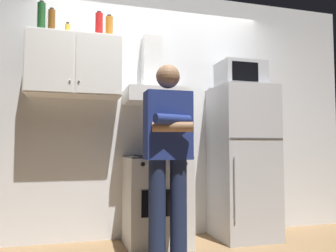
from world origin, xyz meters
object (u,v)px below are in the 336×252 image
object	(u,v)px
stove_oven	(156,200)
bottle_wine_green	(41,18)
upper_cabinet	(75,66)
refrigerator	(243,162)
cooking_pot	(172,150)
range_hood	(154,86)
person_standing	(168,153)
bottle_beer_brown	(52,22)
bottle_liquor_amber	(109,28)
bottle_spice_jar	(68,30)
bottle_soda_red	(99,25)
microwave	(240,75)

from	to	relation	value
stove_oven	bottle_wine_green	world-z (taller)	bottle_wine_green
upper_cabinet	refrigerator	xyz separation A→B (m)	(1.75, -0.12, -0.95)
bottle_wine_green	cooking_pot	bearing A→B (deg)	-10.93
upper_cabinet	range_hood	xyz separation A→B (m)	(0.80, 0.00, -0.15)
person_standing	range_hood	bearing A→B (deg)	86.09
refrigerator	upper_cabinet	bearing A→B (deg)	175.93
bottle_beer_brown	bottle_liquor_amber	world-z (taller)	bottle_beer_brown
bottle_spice_jar	bottle_liquor_amber	xyz separation A→B (m)	(0.41, 0.04, 0.07)
bottle_soda_red	bottle_liquor_amber	bearing A→B (deg)	31.92
microwave	person_standing	world-z (taller)	microwave
stove_oven	cooking_pot	bearing A→B (deg)	-42.49
bottle_soda_red	stove_oven	bearing A→B (deg)	-9.85
range_hood	cooking_pot	distance (m)	0.73
refrigerator	stove_oven	bearing A→B (deg)	-179.96
stove_oven	microwave	bearing A→B (deg)	1.15
refrigerator	bottle_liquor_amber	size ratio (longest dim) A/B	6.01
upper_cabinet	bottle_spice_jar	bearing A→B (deg)	-179.97
stove_oven	microwave	world-z (taller)	microwave
stove_oven	cooking_pot	distance (m)	0.52
upper_cabinet	bottle_soda_red	bearing A→B (deg)	-6.53
bottle_liquor_amber	cooking_pot	bearing A→B (deg)	-25.72
refrigerator	bottle_spice_jar	bearing A→B (deg)	176.09
person_standing	cooking_pot	bearing A→B (deg)	69.70
range_hood	bottle_soda_red	distance (m)	0.81
refrigerator	bottle_beer_brown	distance (m)	2.42
stove_oven	bottle_soda_red	bearing A→B (deg)	170.15
person_standing	cooking_pot	xyz separation A→B (m)	(0.18, 0.49, 0.02)
stove_oven	upper_cabinet	bearing A→B (deg)	171.10
stove_oven	microwave	distance (m)	1.62
cooking_pot	bottle_spice_jar	bearing A→B (deg)	166.30
refrigerator	person_standing	size ratio (longest dim) A/B	0.98
bottle_soda_red	bottle_wine_green	xyz separation A→B (m)	(-0.55, 0.02, 0.03)
cooking_pot	bottle_spice_jar	size ratio (longest dim) A/B	2.12
bottle_spice_jar	bottle_wine_green	xyz separation A→B (m)	(-0.25, -0.00, 0.09)
range_hood	microwave	bearing A→B (deg)	-6.46
microwave	range_hood	bearing A→B (deg)	173.54
bottle_soda_red	bottle_wine_green	distance (m)	0.55
cooking_pot	bottle_liquor_amber	distance (m)	1.42
bottle_liquor_amber	bottle_wine_green	distance (m)	0.66
bottle_wine_green	upper_cabinet	bearing A→B (deg)	0.62
upper_cabinet	range_hood	world-z (taller)	range_hood
upper_cabinet	range_hood	size ratio (longest dim) A/B	1.20
stove_oven	refrigerator	world-z (taller)	refrigerator
bottle_soda_red	microwave	bearing A→B (deg)	-3.01
microwave	bottle_soda_red	distance (m)	1.58
bottle_spice_jar	bottle_soda_red	xyz separation A→B (m)	(0.30, -0.03, 0.07)
bottle_soda_red	person_standing	bearing A→B (deg)	-53.51
cooking_pot	bottle_wine_green	bearing A→B (deg)	169.07
range_hood	refrigerator	world-z (taller)	range_hood
person_standing	bottle_wine_green	xyz separation A→B (m)	(-1.07, 0.73, 1.30)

